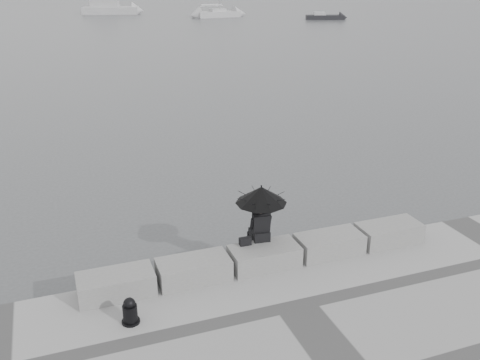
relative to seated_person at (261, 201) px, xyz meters
name	(u,v)px	position (x,y,z in m)	size (l,w,h in m)	color
ground	(257,275)	(-0.05, 0.08, -2.01)	(360.00, 360.00, 0.00)	#45474A
stone_block_far_left	(116,285)	(-3.45, -0.37, -1.26)	(1.60, 0.80, 0.50)	slate
stone_block_left	(194,270)	(-1.75, -0.37, -1.26)	(1.60, 0.80, 0.50)	slate
stone_block_centre	(264,257)	(-0.05, -0.37, -1.26)	(1.60, 0.80, 0.50)	slate
stone_block_right	(329,244)	(1.65, -0.37, -1.26)	(1.60, 0.80, 0.50)	slate
stone_block_far_right	(389,233)	(3.35, -0.37, -1.26)	(1.60, 0.80, 0.50)	slate
seated_person	(261,201)	(0.00, 0.00, 0.00)	(1.20, 1.20, 1.39)	black
bag	(245,241)	(-0.43, -0.11, -0.92)	(0.27, 0.15, 0.17)	black
mooring_bollard	(130,313)	(-3.33, -1.44, -1.27)	(0.36, 0.36, 0.57)	black
sailboat_right	(218,13)	(20.89, 67.81, -1.46)	(6.53, 2.92, 12.90)	silver
motor_cruiser	(111,8)	(6.83, 78.55, -1.12)	(8.90, 5.15, 4.50)	silver
small_motorboat	(325,17)	(33.94, 59.10, -1.69)	(5.49, 3.25, 1.10)	black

